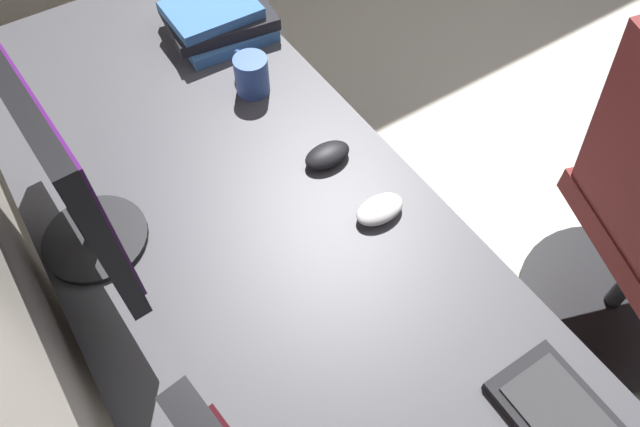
{
  "coord_description": "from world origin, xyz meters",
  "views": [
    {
      "loc": [
        -0.47,
        2.01,
        1.67
      ],
      "look_at": [
        -0.04,
        1.72,
        0.95
      ],
      "focal_mm": 32.54,
      "sensor_mm": 36.0,
      "label": 1
    }
  ],
  "objects_px": {
    "monitor_primary": "(46,149)",
    "mouse_main": "(327,155)",
    "book_stack_near": "(218,19)",
    "coffee_mug": "(251,74)",
    "mouse_spare": "(380,209)",
    "drawer_pedestal": "(249,311)"
  },
  "relations": [
    {
      "from": "monitor_primary",
      "to": "mouse_main",
      "type": "distance_m",
      "value": 0.55
    },
    {
      "from": "book_stack_near",
      "to": "coffee_mug",
      "type": "height_order",
      "value": "coffee_mug"
    },
    {
      "from": "drawer_pedestal",
      "to": "mouse_main",
      "type": "xyz_separation_m",
      "value": [
        0.03,
        -0.25,
        0.4
      ]
    },
    {
      "from": "mouse_main",
      "to": "coffee_mug",
      "type": "bearing_deg",
      "value": 4.79
    },
    {
      "from": "drawer_pedestal",
      "to": "coffee_mug",
      "type": "relative_size",
      "value": 5.87
    },
    {
      "from": "mouse_main",
      "to": "mouse_spare",
      "type": "bearing_deg",
      "value": -177.56
    },
    {
      "from": "drawer_pedestal",
      "to": "book_stack_near",
      "type": "xyz_separation_m",
      "value": [
        0.54,
        -0.26,
        0.42
      ]
    },
    {
      "from": "coffee_mug",
      "to": "book_stack_near",
      "type": "bearing_deg",
      "value": -8.45
    },
    {
      "from": "mouse_main",
      "to": "mouse_spare",
      "type": "height_order",
      "value": "same"
    },
    {
      "from": "drawer_pedestal",
      "to": "monitor_primary",
      "type": "relative_size",
      "value": 1.31
    },
    {
      "from": "book_stack_near",
      "to": "monitor_primary",
      "type": "bearing_deg",
      "value": 130.99
    },
    {
      "from": "book_stack_near",
      "to": "drawer_pedestal",
      "type": "bearing_deg",
      "value": 153.95
    },
    {
      "from": "coffee_mug",
      "to": "drawer_pedestal",
      "type": "bearing_deg",
      "value": 143.63
    },
    {
      "from": "book_stack_near",
      "to": "coffee_mug",
      "type": "xyz_separation_m",
      "value": [
        -0.23,
        0.03,
        0.0
      ]
    },
    {
      "from": "drawer_pedestal",
      "to": "mouse_main",
      "type": "relative_size",
      "value": 6.68
    },
    {
      "from": "mouse_spare",
      "to": "drawer_pedestal",
      "type": "bearing_deg",
      "value": 61.46
    },
    {
      "from": "monitor_primary",
      "to": "mouse_main",
      "type": "xyz_separation_m",
      "value": [
        -0.08,
        -0.48,
        -0.25
      ]
    },
    {
      "from": "mouse_main",
      "to": "monitor_primary",
      "type": "bearing_deg",
      "value": 80.81
    },
    {
      "from": "mouse_spare",
      "to": "book_stack_near",
      "type": "xyz_separation_m",
      "value": [
        0.68,
        -0.0,
        0.02
      ]
    },
    {
      "from": "monitor_primary",
      "to": "book_stack_near",
      "type": "distance_m",
      "value": 0.69
    },
    {
      "from": "monitor_primary",
      "to": "mouse_spare",
      "type": "height_order",
      "value": "monitor_primary"
    },
    {
      "from": "mouse_main",
      "to": "mouse_spare",
      "type": "distance_m",
      "value": 0.17
    }
  ]
}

